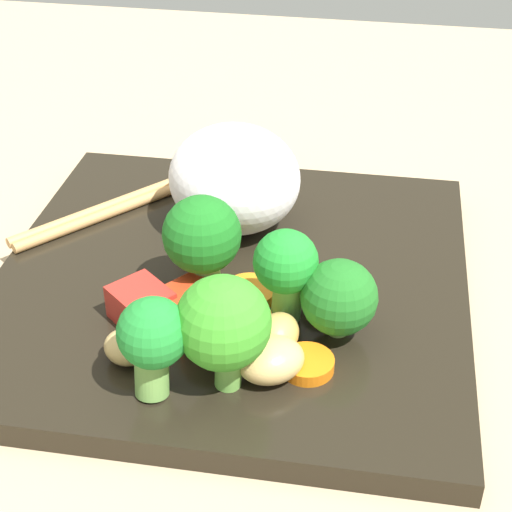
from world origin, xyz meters
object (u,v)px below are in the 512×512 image
Objects in this scene: square_plate at (231,284)px; rice_mound at (234,178)px; broccoli_floret_3 at (223,324)px; carrot_slice_3 at (165,333)px; chopstick_pair at (151,194)px.

square_plate is 7.29cm from rice_mound.
broccoli_floret_3 is 5.98cm from carrot_slice_3.
rice_mound is 1.44× the size of broccoli_floret_3.
broccoli_floret_3 is at bearing -170.21° from square_plate.
rice_mound is 7.56cm from chopstick_pair.
carrot_slice_3 is (-12.49, 1.38, -3.10)cm from rice_mound.
square_plate is 1.67× the size of chopstick_pair.
carrot_slice_3 is (-6.60, 2.34, 1.08)cm from square_plate.
square_plate is at bearing -19.52° from carrot_slice_3.
square_plate is at bearing 9.79° from broccoli_floret_3.
square_plate is 11.08cm from chopstick_pair.
rice_mound is 3.57× the size of carrot_slice_3.
square_plate is 4.54× the size of broccoli_floret_3.
square_plate is 11.30× the size of carrot_slice_3.
chopstick_pair is at bearing 42.95° from square_plate.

